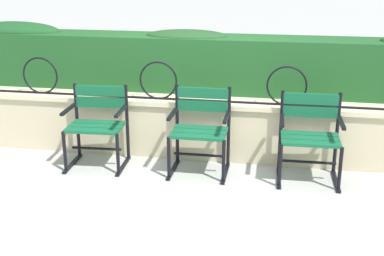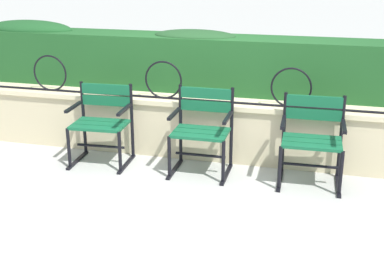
# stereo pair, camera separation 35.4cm
# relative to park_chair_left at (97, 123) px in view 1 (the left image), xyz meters

# --- Properties ---
(ground_plane) EXTENTS (60.00, 60.00, 0.00)m
(ground_plane) POSITION_rel_park_chair_left_xyz_m (1.06, -0.37, -0.46)
(ground_plane) COLOR #ADADA8
(stone_wall) EXTENTS (7.99, 0.41, 0.65)m
(stone_wall) POSITION_rel_park_chair_left_xyz_m (1.06, 0.44, -0.13)
(stone_wall) COLOR beige
(stone_wall) RESTS_ON ground
(iron_arch_fence) EXTENTS (7.44, 0.02, 0.42)m
(iron_arch_fence) POSITION_rel_park_chair_left_xyz_m (0.67, 0.36, 0.36)
(iron_arch_fence) COLOR black
(iron_arch_fence) RESTS_ON stone_wall
(hedge_row) EXTENTS (7.83, 0.56, 0.74)m
(hedge_row) POSITION_rel_park_chair_left_xyz_m (1.00, 0.89, 0.53)
(hedge_row) COLOR #1E5123
(hedge_row) RESTS_ON stone_wall
(park_chair_left) EXTENTS (0.63, 0.55, 0.84)m
(park_chair_left) POSITION_rel_park_chair_left_xyz_m (0.00, 0.00, 0.00)
(park_chair_left) COLOR #145B38
(park_chair_left) RESTS_ON ground
(park_chair_centre) EXTENTS (0.59, 0.52, 0.87)m
(park_chair_centre) POSITION_rel_park_chair_left_xyz_m (1.10, 0.01, 0.01)
(park_chair_centre) COLOR #145B38
(park_chair_centre) RESTS_ON ground
(park_chair_right) EXTENTS (0.61, 0.54, 0.85)m
(park_chair_right) POSITION_rel_park_chair_left_xyz_m (2.20, 0.02, 0.00)
(park_chair_right) COLOR #145B38
(park_chair_right) RESTS_ON ground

